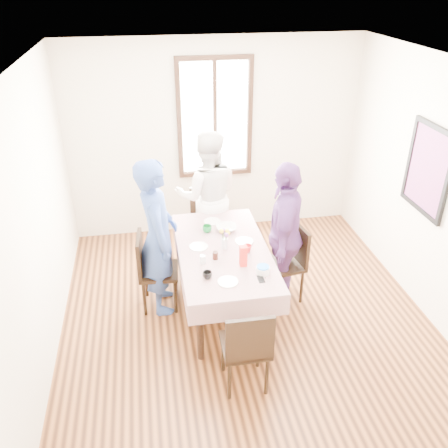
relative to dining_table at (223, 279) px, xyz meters
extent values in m
plane|color=black|center=(0.21, -0.35, -0.38)|extent=(4.50, 4.50, 0.00)
plane|color=beige|center=(0.21, 1.90, 0.98)|extent=(4.00, 0.00, 4.00)
plane|color=beige|center=(2.21, -0.35, 0.98)|extent=(0.00, 4.50, 4.50)
cube|color=black|center=(0.21, 1.88, 1.27)|extent=(1.02, 0.06, 1.62)
cube|color=white|center=(0.21, 1.89, 1.27)|extent=(0.90, 0.02, 1.50)
cube|color=red|center=(2.19, -0.05, 1.18)|extent=(0.04, 0.76, 0.96)
cube|color=black|center=(0.00, 0.00, 0.00)|extent=(0.84, 1.67, 0.75)
cube|color=#530A13|center=(0.00, 0.00, 0.38)|extent=(0.96, 1.79, 0.01)
cube|color=black|center=(-0.70, 0.16, 0.08)|extent=(0.45, 0.45, 0.91)
cube|color=black|center=(0.70, 0.05, 0.08)|extent=(0.48, 0.48, 0.91)
cube|color=black|center=(0.00, 1.15, 0.08)|extent=(0.43, 0.43, 0.91)
cube|color=black|center=(0.00, -1.15, 0.08)|extent=(0.42, 0.42, 0.91)
imported|color=#2D4688|center=(-0.68, 0.16, 0.52)|extent=(0.45, 0.66, 1.78)
imported|color=white|center=(0.00, 1.12, 0.49)|extent=(0.91, 0.75, 1.73)
imported|color=#5F3473|center=(0.68, 0.05, 0.47)|extent=(0.75, 1.08, 1.70)
imported|color=black|center=(-0.24, -0.50, 0.42)|extent=(0.10, 0.10, 0.07)
imported|color=red|center=(0.24, -0.10, 0.43)|extent=(0.13, 0.13, 0.09)
imported|color=#0C7226|center=(-0.12, 0.40, 0.43)|extent=(0.11, 0.11, 0.08)
imported|color=white|center=(0.11, 0.40, 0.42)|extent=(0.24, 0.24, 0.06)
cube|color=red|center=(0.15, -0.34, 0.50)|extent=(0.07, 0.07, 0.23)
cylinder|color=white|center=(0.31, -0.51, 0.42)|extent=(0.14, 0.14, 0.07)
cylinder|color=black|center=(-0.11, -0.17, 0.43)|extent=(0.06, 0.06, 0.08)
cylinder|color=silver|center=(-0.25, -0.22, 0.43)|extent=(0.06, 0.06, 0.09)
cube|color=black|center=(0.27, -0.61, 0.39)|extent=(0.06, 0.12, 0.01)
cylinder|color=silver|center=(0.02, 0.02, 0.45)|extent=(0.06, 0.06, 0.12)
cylinder|color=white|center=(-0.25, 0.09, 0.39)|extent=(0.20, 0.20, 0.01)
cylinder|color=white|center=(0.26, 0.11, 0.39)|extent=(0.20, 0.20, 0.01)
cylinder|color=white|center=(-0.02, 0.63, 0.39)|extent=(0.20, 0.20, 0.01)
cylinder|color=white|center=(-0.06, -0.60, 0.39)|extent=(0.20, 0.20, 0.01)
cylinder|color=blue|center=(0.31, -0.51, 0.46)|extent=(0.12, 0.12, 0.01)
camera|label=1|loc=(-0.73, -4.23, 3.06)|focal=37.63mm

